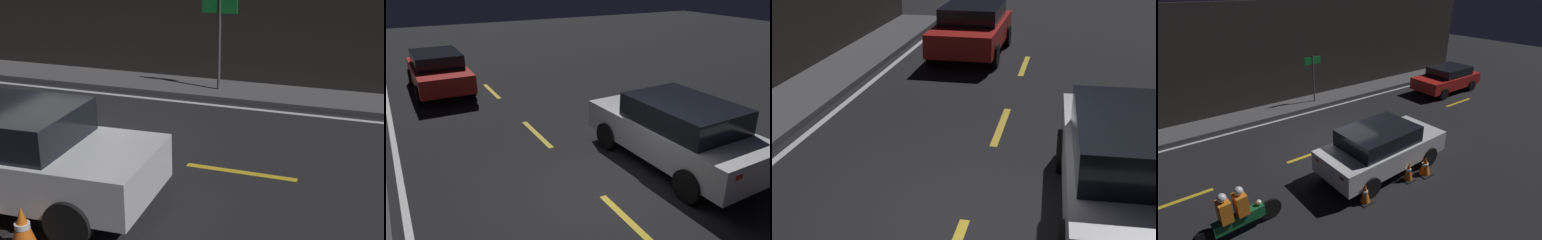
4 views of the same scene
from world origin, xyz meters
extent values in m
plane|color=black|center=(0.00, 0.00, 0.00)|extent=(56.00, 56.00, 0.00)
cube|color=gold|center=(3.50, 0.00, 0.00)|extent=(2.00, 0.14, 0.01)
cube|color=gold|center=(8.00, 0.00, 0.00)|extent=(2.00, 0.14, 0.01)
cube|color=silver|center=(0.50, -2.21, 0.69)|extent=(4.50, 2.07, 0.70)
cube|color=black|center=(0.28, -2.22, 1.31)|extent=(2.51, 1.79, 0.54)
cylinder|color=black|center=(1.83, -1.23, 0.34)|extent=(0.69, 0.21, 0.68)
cube|color=red|center=(9.00, 1.67, 0.64)|extent=(4.13, 1.82, 0.64)
cube|color=black|center=(9.21, 1.67, 1.19)|extent=(2.27, 1.64, 0.47)
cube|color=red|center=(11.03, 1.08, 0.80)|extent=(0.06, 0.20, 0.10)
cube|color=red|center=(11.03, 2.26, 0.80)|extent=(0.06, 0.20, 0.10)
cylinder|color=black|center=(7.72, 0.77, 0.32)|extent=(0.64, 0.18, 0.64)
cylinder|color=black|center=(7.72, 2.55, 0.32)|extent=(0.64, 0.18, 0.64)
cylinder|color=black|center=(10.28, 0.78, 0.32)|extent=(0.64, 0.18, 0.64)
cylinder|color=black|center=(10.28, 2.56, 0.32)|extent=(0.64, 0.18, 0.64)
camera|label=1|loc=(5.53, -8.40, 4.01)|focal=50.00mm
camera|label=2|loc=(-5.43, 3.44, 4.21)|focal=35.00mm
camera|label=3|loc=(-6.19, -1.28, 3.96)|focal=50.00mm
camera|label=4|loc=(-5.57, -8.58, 5.76)|focal=28.00mm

